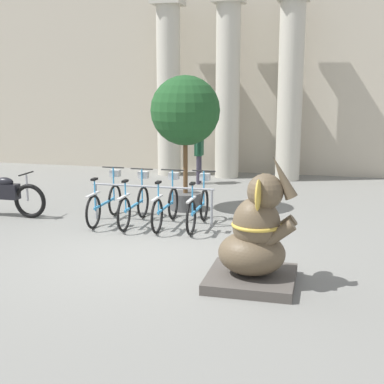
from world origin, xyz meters
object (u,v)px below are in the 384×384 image
object	(u,v)px
elephant_statue	(255,241)
motorcycle	(2,194)
potted_tree	(185,115)
bicycle_1	(135,204)
person_pedestrian	(199,149)
bicycle_0	(105,202)
bicycle_2	(166,205)
bicycle_3	(198,207)

from	to	relation	value
elephant_statue	motorcycle	distance (m)	6.29
potted_tree	elephant_statue	bearing A→B (deg)	-62.97
bicycle_1	potted_tree	distance (m)	2.33
elephant_statue	person_pedestrian	size ratio (longest dim) A/B	1.15
bicycle_1	elephant_statue	size ratio (longest dim) A/B	0.94
bicycle_0	person_pedestrian	distance (m)	4.60
motorcycle	person_pedestrian	world-z (taller)	person_pedestrian
potted_tree	bicycle_1	bearing A→B (deg)	-115.12
bicycle_0	motorcycle	distance (m)	2.30
bicycle_1	bicycle_0	bearing A→B (deg)	176.20
potted_tree	motorcycle	bearing A→B (deg)	-156.88
bicycle_0	person_pedestrian	world-z (taller)	person_pedestrian
bicycle_2	bicycle_3	bearing A→B (deg)	3.73
motorcycle	potted_tree	xyz separation A→B (m)	(3.63, 1.55, 1.63)
elephant_statue	potted_tree	size ratio (longest dim) A/B	0.63
bicycle_1	person_pedestrian	world-z (taller)	person_pedestrian
motorcycle	bicycle_2	bearing A→B (deg)	2.13
bicycle_0	bicycle_2	bearing A→B (deg)	-0.62
bicycle_1	person_pedestrian	xyz separation A→B (m)	(0.25, 4.51, 0.57)
person_pedestrian	potted_tree	bearing A→B (deg)	-82.14
bicycle_1	motorcycle	bearing A→B (deg)	-177.97
bicycle_1	elephant_statue	bearing A→B (deg)	-43.99
motorcycle	person_pedestrian	size ratio (longest dim) A/B	1.27
bicycle_0	potted_tree	distance (m)	2.57
bicycle_2	elephant_statue	distance (m)	3.46
bicycle_1	person_pedestrian	size ratio (longest dim) A/B	1.08
bicycle_0	bicycle_1	bearing A→B (deg)	-3.80
elephant_statue	motorcycle	world-z (taller)	elephant_statue
motorcycle	potted_tree	world-z (taller)	potted_tree
bicycle_0	bicycle_1	world-z (taller)	same
person_pedestrian	potted_tree	distance (m)	3.30
bicycle_0	bicycle_3	xyz separation A→B (m)	(1.96, 0.03, 0.00)
bicycle_3	potted_tree	xyz separation A→B (m)	(-0.63, 1.37, 1.69)
bicycle_3	bicycle_2	bearing A→B (deg)	-176.27
bicycle_1	motorcycle	distance (m)	2.95
motorcycle	person_pedestrian	xyz separation A→B (m)	(3.20, 4.62, 0.50)
potted_tree	bicycle_3	bearing A→B (deg)	-65.42
bicycle_3	elephant_statue	bearing A→B (deg)	-61.79
bicycle_0	elephant_statue	bearing A→B (deg)	-38.48
bicycle_1	potted_tree	xyz separation A→B (m)	(0.68, 1.44, 1.69)
bicycle_1	bicycle_3	bearing A→B (deg)	3.14
bicycle_3	potted_tree	size ratio (longest dim) A/B	0.59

